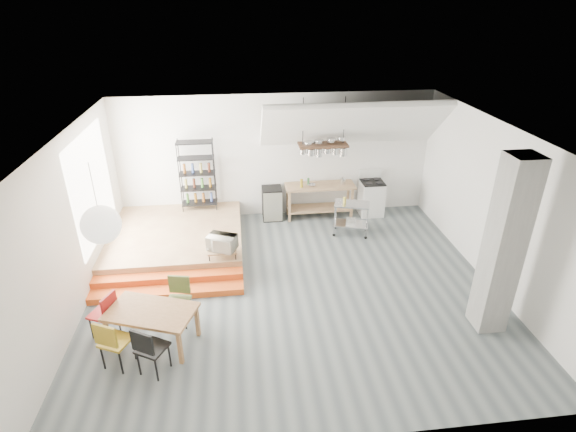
{
  "coord_description": "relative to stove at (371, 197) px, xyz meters",
  "views": [
    {
      "loc": [
        -0.99,
        -7.44,
        5.35
      ],
      "look_at": [
        -0.01,
        0.8,
        1.23
      ],
      "focal_mm": 28.0,
      "sensor_mm": 36.0,
      "label": 1
    }
  ],
  "objects": [
    {
      "name": "floor",
      "position": [
        -2.5,
        -3.16,
        -0.48
      ],
      "size": [
        8.0,
        8.0,
        0.0
      ],
      "primitive_type": "plane",
      "color": "#4D565A",
      "rests_on": "ground"
    },
    {
      "name": "rolling_cart",
      "position": [
        -0.81,
        -1.05,
        0.06
      ],
      "size": [
        0.93,
        0.68,
        0.83
      ],
      "rotation": [
        0.0,
        0.0,
        -0.29
      ],
      "color": "silver",
      "rests_on": "ground"
    },
    {
      "name": "concrete_column",
      "position": [
        0.8,
        -4.66,
        1.12
      ],
      "size": [
        0.5,
        0.5,
        3.2
      ],
      "primitive_type": "cube",
      "color": "gray",
      "rests_on": "ground"
    },
    {
      "name": "platform",
      "position": [
        -5.0,
        -1.16,
        -0.28
      ],
      "size": [
        3.0,
        3.0,
        0.4
      ],
      "primitive_type": "cube",
      "color": "#8D6446",
      "rests_on": "ground"
    },
    {
      "name": "step_upper",
      "position": [
        -5.0,
        -2.76,
        -0.35
      ],
      "size": [
        3.0,
        0.35,
        0.27
      ],
      "primitive_type": "cube",
      "color": "#D55119",
      "rests_on": "ground"
    },
    {
      "name": "slope_ceiling",
      "position": [
        -0.7,
        -0.26,
        2.07
      ],
      "size": [
        4.4,
        1.44,
        1.32
      ],
      "primitive_type": "cube",
      "rotation": [
        -0.73,
        0.0,
        0.0
      ],
      "color": "white",
      "rests_on": "wall_back"
    },
    {
      "name": "microwave",
      "position": [
        -3.9,
        -2.41,
        0.24
      ],
      "size": [
        0.68,
        0.59,
        0.32
      ],
      "primitive_type": "imported",
      "rotation": [
        0.0,
        0.0,
        -0.42
      ],
      "color": "beige",
      "rests_on": "microwave_shelf"
    },
    {
      "name": "window_pane",
      "position": [
        -6.48,
        -1.66,
        1.32
      ],
      "size": [
        0.02,
        2.5,
        2.2
      ],
      "primitive_type": "cube",
      "color": "white",
      "rests_on": "wall_left"
    },
    {
      "name": "microwave_shelf",
      "position": [
        -3.9,
        -2.41,
        0.07
      ],
      "size": [
        0.6,
        0.4,
        0.16
      ],
      "color": "#8D6446",
      "rests_on": "platform"
    },
    {
      "name": "chair_mustard",
      "position": [
        -5.56,
        -4.96,
        0.07
      ],
      "size": [
        0.56,
        0.56,
        0.92
      ],
      "rotation": [
        0.0,
        0.0,
        2.7
      ],
      "color": "#B08C1E",
      "rests_on": "ground"
    },
    {
      "name": "step_lower",
      "position": [
        -5.0,
        -3.11,
        -0.41
      ],
      "size": [
        3.0,
        0.35,
        0.13
      ],
      "primitive_type": "cube",
      "color": "#D55119",
      "rests_on": "ground"
    },
    {
      "name": "wall_left",
      "position": [
        -6.5,
        -3.16,
        1.12
      ],
      "size": [
        0.04,
        7.0,
        3.2
      ],
      "primitive_type": "cube",
      "color": "silver",
      "rests_on": "ground"
    },
    {
      "name": "wire_shelving",
      "position": [
        -4.5,
        0.04,
        0.85
      ],
      "size": [
        0.88,
        0.38,
        1.8
      ],
      "color": "black",
      "rests_on": "platform"
    },
    {
      "name": "chair_red",
      "position": [
        -5.85,
        -4.16,
        0.03
      ],
      "size": [
        0.52,
        0.52,
        0.86
      ],
      "rotation": [
        0.0,
        0.0,
        -1.98
      ],
      "color": "#B11A19",
      "rests_on": "ground"
    },
    {
      "name": "pot_rack",
      "position": [
        -1.37,
        -0.23,
        1.5
      ],
      "size": [
        1.2,
        0.5,
        1.43
      ],
      "color": "#3E2619",
      "rests_on": "ceiling"
    },
    {
      "name": "kitchen_counter",
      "position": [
        -1.4,
        -0.01,
        0.15
      ],
      "size": [
        1.8,
        0.6,
        0.91
      ],
      "color": "#8D6446",
      "rests_on": "ground"
    },
    {
      "name": "stove",
      "position": [
        0.0,
        0.0,
        0.0
      ],
      "size": [
        0.6,
        0.6,
        1.18
      ],
      "color": "white",
      "rests_on": "ground"
    },
    {
      "name": "dining_table",
      "position": [
        -5.04,
        -4.46,
        0.12
      ],
      "size": [
        1.61,
        1.24,
        0.68
      ],
      "rotation": [
        0.0,
        0.0,
        -0.35
      ],
      "color": "brown",
      "rests_on": "ground"
    },
    {
      "name": "mini_fridge",
      "position": [
        -2.65,
        0.04,
        -0.05
      ],
      "size": [
        0.51,
        0.51,
        0.86
      ],
      "primitive_type": "cube",
      "color": "black",
      "rests_on": "ground"
    },
    {
      "name": "ceiling",
      "position": [
        -2.5,
        -3.16,
        2.72
      ],
      "size": [
        8.0,
        7.0,
        0.02
      ],
      "primitive_type": "cube",
      "color": "white",
      "rests_on": "wall_back"
    },
    {
      "name": "bowl",
      "position": [
        -1.63,
        -0.06,
        0.45
      ],
      "size": [
        0.22,
        0.22,
        0.05
      ],
      "primitive_type": "imported",
      "rotation": [
        0.0,
        0.0,
        -0.15
      ],
      "color": "silver",
      "rests_on": "kitchen_counter"
    },
    {
      "name": "chair_olive",
      "position": [
        -4.66,
        -3.9,
        0.05
      ],
      "size": [
        0.48,
        0.48,
        0.88
      ],
      "rotation": [
        0.0,
        0.0,
        -0.2
      ],
      "color": "#5B6A32",
      "rests_on": "ground"
    },
    {
      "name": "paper_lantern",
      "position": [
        -5.6,
        -4.25,
        1.72
      ],
      "size": [
        0.6,
        0.6,
        0.6
      ],
      "primitive_type": "sphere",
      "color": "white",
      "rests_on": "ceiling"
    },
    {
      "name": "wall_right",
      "position": [
        1.5,
        -3.16,
        1.12
      ],
      "size": [
        0.04,
        7.0,
        3.2
      ],
      "primitive_type": "cube",
      "color": "silver",
      "rests_on": "ground"
    },
    {
      "name": "chair_black",
      "position": [
        -4.98,
        -5.17,
        0.06
      ],
      "size": [
        0.56,
        0.56,
        0.9
      ],
      "rotation": [
        0.0,
        0.0,
        2.63
      ],
      "color": "black",
      "rests_on": "ground"
    },
    {
      "name": "wall_back",
      "position": [
        -2.5,
        0.34,
        1.12
      ],
      "size": [
        8.0,
        0.04,
        3.2
      ],
      "primitive_type": "cube",
      "color": "silver",
      "rests_on": "ground"
    }
  ]
}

